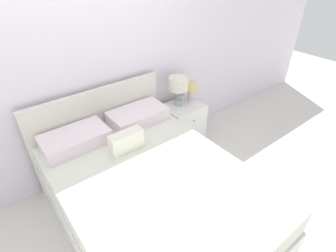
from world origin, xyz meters
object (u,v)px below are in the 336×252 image
at_px(nightstand, 183,125).
at_px(table_lamp, 178,85).
at_px(flower_vase, 191,88).
at_px(bed, 150,194).

xyz_separation_m(nightstand, table_lamp, (-0.04, 0.06, 0.56)).
distance_m(nightstand, table_lamp, 0.57).
xyz_separation_m(nightstand, flower_vase, (0.17, 0.06, 0.46)).
bearing_deg(nightstand, bed, -144.04).
bearing_deg(table_lamp, bed, -140.90).
height_order(bed, flower_vase, bed).
bearing_deg(flower_vase, bed, -146.07).
relative_size(bed, flower_vase, 7.82).
height_order(table_lamp, flower_vase, table_lamp).
xyz_separation_m(bed, flower_vase, (1.21, 0.82, 0.41)).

